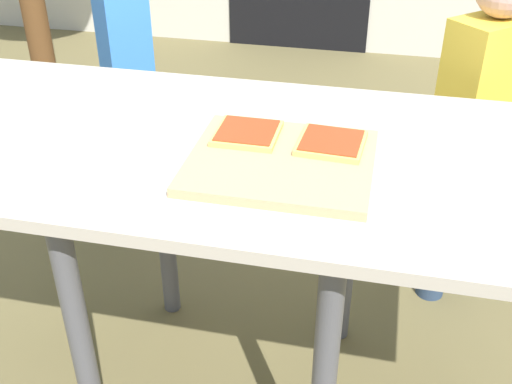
{
  "coord_description": "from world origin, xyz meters",
  "views": [
    {
      "loc": [
        0.33,
        -1.16,
        1.41
      ],
      "look_at": [
        0.07,
        0.0,
        0.66
      ],
      "focal_mm": 44.11,
      "sensor_mm": 36.0,
      "label": 1
    }
  ],
  "objects_px": {
    "pizza_slice_far_left": "(247,133)",
    "plate_white_left": "(45,114)",
    "pizza_slice_far_right": "(331,143)",
    "child_left": "(125,59)",
    "dining_table": "(227,179)",
    "cutting_board": "(281,162)",
    "child_right": "(477,125)"
  },
  "relations": [
    {
      "from": "pizza_slice_far_left",
      "to": "plate_white_left",
      "type": "distance_m",
      "value": 0.49
    },
    {
      "from": "pizza_slice_far_right",
      "to": "child_left",
      "type": "height_order",
      "value": "child_left"
    },
    {
      "from": "plate_white_left",
      "to": "dining_table",
      "type": "bearing_deg",
      "value": -5.08
    },
    {
      "from": "dining_table",
      "to": "plate_white_left",
      "type": "bearing_deg",
      "value": 174.92
    },
    {
      "from": "pizza_slice_far_left",
      "to": "pizza_slice_far_right",
      "type": "distance_m",
      "value": 0.18
    },
    {
      "from": "child_left",
      "to": "plate_white_left",
      "type": "bearing_deg",
      "value": -81.06
    },
    {
      "from": "cutting_board",
      "to": "child_left",
      "type": "relative_size",
      "value": 0.33
    },
    {
      "from": "child_right",
      "to": "dining_table",
      "type": "bearing_deg",
      "value": -135.92
    },
    {
      "from": "pizza_slice_far_right",
      "to": "child_right",
      "type": "xyz_separation_m",
      "value": [
        0.37,
        0.57,
        -0.19
      ]
    },
    {
      "from": "pizza_slice_far_left",
      "to": "child_left",
      "type": "xyz_separation_m",
      "value": [
        -0.6,
        0.75,
        -0.15
      ]
    },
    {
      "from": "pizza_slice_far_left",
      "to": "dining_table",
      "type": "bearing_deg",
      "value": -173.36
    },
    {
      "from": "pizza_slice_far_left",
      "to": "child_right",
      "type": "distance_m",
      "value": 0.81
    },
    {
      "from": "pizza_slice_far_left",
      "to": "cutting_board",
      "type": "bearing_deg",
      "value": -41.42
    },
    {
      "from": "child_left",
      "to": "child_right",
      "type": "distance_m",
      "value": 1.17
    },
    {
      "from": "cutting_board",
      "to": "child_left",
      "type": "height_order",
      "value": "child_left"
    },
    {
      "from": "dining_table",
      "to": "child_left",
      "type": "relative_size",
      "value": 1.4
    },
    {
      "from": "pizza_slice_far_right",
      "to": "plate_white_left",
      "type": "distance_m",
      "value": 0.67
    },
    {
      "from": "pizza_slice_far_right",
      "to": "plate_white_left",
      "type": "height_order",
      "value": "pizza_slice_far_right"
    },
    {
      "from": "cutting_board",
      "to": "pizza_slice_far_right",
      "type": "relative_size",
      "value": 2.59
    },
    {
      "from": "pizza_slice_far_left",
      "to": "child_left",
      "type": "bearing_deg",
      "value": 128.99
    },
    {
      "from": "dining_table",
      "to": "child_left",
      "type": "xyz_separation_m",
      "value": [
        -0.56,
        0.75,
        -0.04
      ]
    },
    {
      "from": "dining_table",
      "to": "child_right",
      "type": "bearing_deg",
      "value": 44.08
    },
    {
      "from": "child_left",
      "to": "cutting_board",
      "type": "bearing_deg",
      "value": -49.97
    },
    {
      "from": "pizza_slice_far_left",
      "to": "pizza_slice_far_right",
      "type": "relative_size",
      "value": 0.95
    },
    {
      "from": "child_left",
      "to": "child_right",
      "type": "height_order",
      "value": "child_left"
    },
    {
      "from": "dining_table",
      "to": "pizza_slice_far_right",
      "type": "height_order",
      "value": "pizza_slice_far_right"
    },
    {
      "from": "plate_white_left",
      "to": "child_right",
      "type": "height_order",
      "value": "child_right"
    },
    {
      "from": "cutting_board",
      "to": "plate_white_left",
      "type": "relative_size",
      "value": 1.68
    },
    {
      "from": "pizza_slice_far_right",
      "to": "child_left",
      "type": "distance_m",
      "value": 1.1
    },
    {
      "from": "child_right",
      "to": "cutting_board",
      "type": "bearing_deg",
      "value": -125.34
    },
    {
      "from": "pizza_slice_far_left",
      "to": "child_left",
      "type": "relative_size",
      "value": 0.12
    },
    {
      "from": "pizza_slice_far_right",
      "to": "pizza_slice_far_left",
      "type": "bearing_deg",
      "value": 178.32
    }
  ]
}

